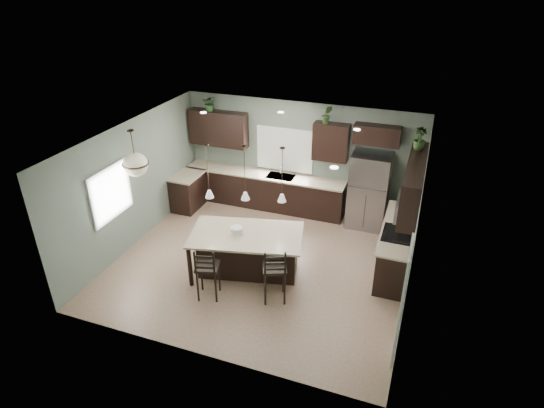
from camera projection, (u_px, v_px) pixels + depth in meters
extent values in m
plane|color=#9E8466|center=(261.00, 263.00, 9.77)|extent=(6.00, 6.00, 0.00)
cube|color=white|center=(402.00, 301.00, 7.11)|extent=(0.04, 0.82, 2.04)
cube|color=white|center=(285.00, 149.00, 11.43)|extent=(1.35, 0.02, 1.00)
cube|color=white|center=(110.00, 193.00, 9.27)|extent=(0.02, 1.10, 1.00)
cube|color=black|center=(188.00, 192.00, 11.78)|extent=(0.60, 0.90, 0.90)
cube|color=#BEAE8F|center=(187.00, 175.00, 11.55)|extent=(0.66, 0.96, 0.04)
cube|color=black|center=(265.00, 191.00, 11.84)|extent=(4.20, 0.60, 0.90)
cube|color=#BEAE8F|center=(264.00, 174.00, 11.61)|extent=(4.20, 0.66, 0.04)
cube|color=gray|center=(281.00, 176.00, 11.47)|extent=(0.70, 0.45, 0.01)
cylinder|color=silver|center=(280.00, 172.00, 11.37)|extent=(0.02, 0.02, 0.28)
cube|color=black|center=(218.00, 128.00, 11.64)|extent=(1.55, 0.34, 0.90)
cube|color=black|center=(331.00, 142.00, 10.75)|extent=(0.85, 0.34, 0.90)
cube|color=black|center=(377.00, 135.00, 10.30)|extent=(1.05, 0.34, 0.45)
cube|color=black|center=(397.00, 248.00, 9.47)|extent=(0.60, 2.35, 0.90)
cube|color=#BEAE8F|center=(399.00, 228.00, 9.26)|extent=(0.66, 2.35, 0.04)
cube|color=black|center=(397.00, 234.00, 9.02)|extent=(0.58, 0.75, 0.02)
cube|color=gray|center=(380.00, 252.00, 9.33)|extent=(0.01, 0.72, 0.60)
cube|color=black|center=(414.00, 184.00, 8.73)|extent=(0.34, 2.35, 0.90)
cube|color=gray|center=(407.00, 208.00, 8.70)|extent=(0.40, 0.75, 0.40)
cube|color=gray|center=(369.00, 191.00, 10.77)|extent=(0.90, 0.74, 1.85)
cube|color=black|center=(247.00, 253.00, 9.27)|extent=(2.45, 1.73, 0.92)
cylinder|color=silver|center=(237.00, 230.00, 9.04)|extent=(0.24, 0.24, 0.14)
cube|color=black|center=(208.00, 272.00, 8.53)|extent=(0.52, 0.52, 1.14)
cube|color=black|center=(275.00, 273.00, 8.45)|extent=(0.58, 0.58, 1.19)
imported|color=#264D22|center=(210.00, 103.00, 11.36)|extent=(0.44, 0.41, 0.40)
imported|color=#335123|center=(327.00, 115.00, 10.45)|extent=(0.28, 0.25, 0.43)
imported|color=#2E4C21|center=(420.00, 139.00, 9.00)|extent=(0.32, 0.32, 0.44)
plane|color=slate|center=(300.00, 157.00, 11.39)|extent=(6.00, 0.00, 6.00)
plane|color=slate|center=(195.00, 286.00, 6.83)|extent=(6.00, 0.00, 6.00)
plane|color=slate|center=(134.00, 184.00, 10.01)|extent=(0.00, 5.50, 5.50)
plane|color=slate|center=(415.00, 232.00, 8.21)|extent=(0.00, 5.50, 5.50)
plane|color=white|center=(260.00, 139.00, 8.45)|extent=(6.00, 6.00, 0.00)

